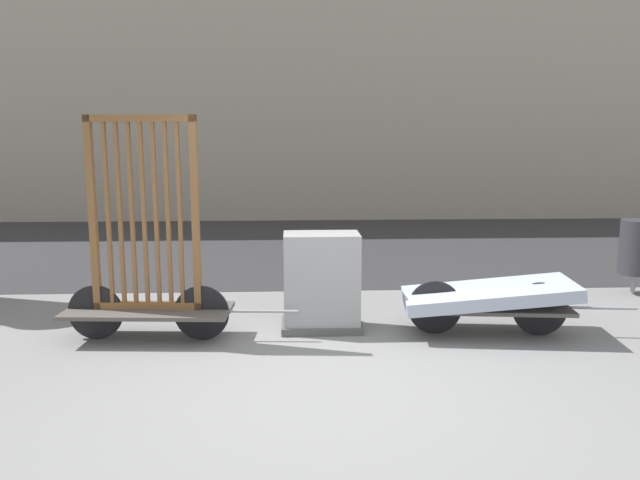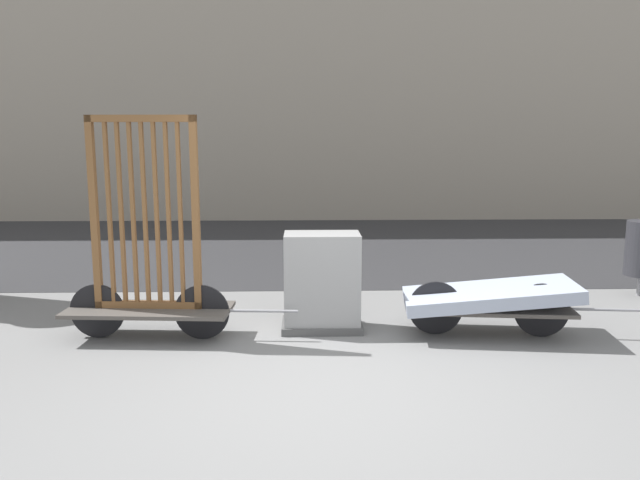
{
  "view_description": "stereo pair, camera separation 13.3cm",
  "coord_description": "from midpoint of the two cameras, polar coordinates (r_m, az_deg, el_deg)",
  "views": [
    {
      "loc": [
        -0.3,
        -4.84,
        2.08
      ],
      "look_at": [
        0.0,
        1.43,
        1.03
      ],
      "focal_mm": 35.0,
      "sensor_mm": 36.0,
      "label": 1
    },
    {
      "loc": [
        -0.17,
        -4.84,
        2.08
      ],
      "look_at": [
        0.0,
        1.43,
        1.03
      ],
      "focal_mm": 35.0,
      "sensor_mm": 36.0,
      "label": 2
    }
  ],
  "objects": [
    {
      "name": "ground_plane",
      "position": [
        5.27,
        1.17,
        -13.71
      ],
      "size": [
        60.0,
        60.0,
        0.0
      ],
      "primitive_type": "plane",
      "color": "slate"
    },
    {
      "name": "road_strip",
      "position": [
        11.99,
        -0.38,
        -0.47
      ],
      "size": [
        56.0,
        7.17,
        0.01
      ],
      "color": "#2D2D30",
      "rests_on": "ground_plane"
    },
    {
      "name": "bike_cart_with_bedframe",
      "position": [
        6.59,
        -14.9,
        -2.48
      ],
      "size": [
        2.4,
        0.75,
        2.28
      ],
      "rotation": [
        0.0,
        0.0,
        -0.07
      ],
      "color": "#4C4742",
      "rests_on": "ground_plane"
    },
    {
      "name": "bike_cart_with_mattress",
      "position": [
        6.8,
        15.74,
        -5.15
      ],
      "size": [
        2.45,
        1.02,
        0.59
      ],
      "rotation": [
        0.0,
        0.0,
        -0.11
      ],
      "color": "#4C4742",
      "rests_on": "ground_plane"
    },
    {
      "name": "utility_cabinet",
      "position": [
        6.74,
        0.75,
        -4.17
      ],
      "size": [
        0.87,
        0.55,
        1.06
      ],
      "color": "#4C4C4C",
      "rests_on": "ground_plane"
    }
  ]
}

